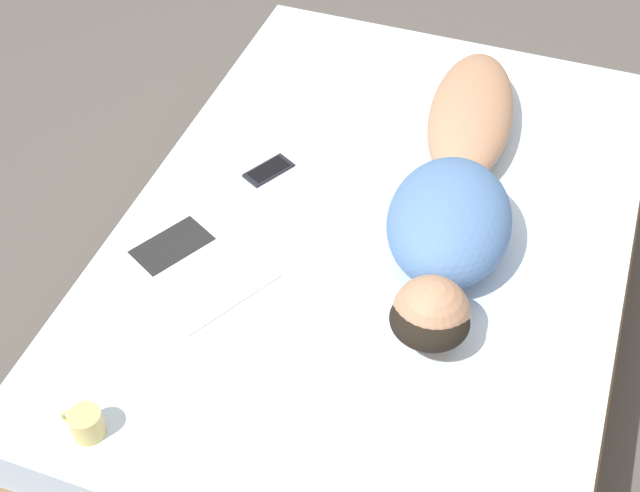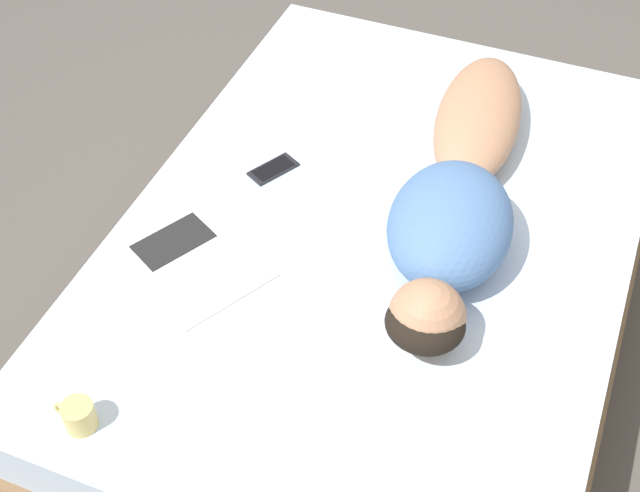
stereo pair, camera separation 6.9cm
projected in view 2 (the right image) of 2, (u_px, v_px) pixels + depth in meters
ground_plane at (371, 322)px, 3.02m from camera, size 12.00×12.00×0.00m
bed at (374, 278)px, 2.85m from camera, size 1.54×2.19×0.46m
person at (458, 196)px, 2.63m from camera, size 0.43×1.37×0.24m
open_magazine at (192, 261)px, 2.59m from camera, size 0.51×0.48×0.01m
coffee_mug at (78, 415)px, 2.18m from camera, size 0.11×0.08×0.08m
cell_phone at (273, 169)px, 2.86m from camera, size 0.14×0.18×0.01m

